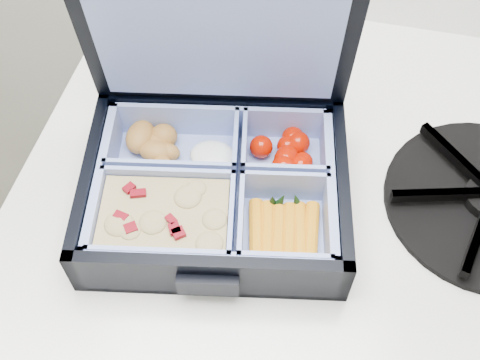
% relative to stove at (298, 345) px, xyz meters
% --- Properties ---
extents(stove, '(0.63, 0.63, 0.95)m').
position_rel_stove_xyz_m(stove, '(0.00, 0.00, 0.00)').
color(stove, white).
rests_on(stove, floor).
extents(bento_box, '(0.28, 0.23, 0.06)m').
position_rel_stove_xyz_m(bento_box, '(-0.11, -0.05, 0.51)').
color(bento_box, black).
rests_on(bento_box, stove).
extents(burner_grate_rear, '(0.18, 0.18, 0.02)m').
position_rel_stove_xyz_m(burner_grate_rear, '(-0.19, 0.21, 0.49)').
color(burner_grate_rear, black).
rests_on(burner_grate_rear, stove).
extents(fork, '(0.11, 0.16, 0.01)m').
position_rel_stove_xyz_m(fork, '(-0.09, 0.10, 0.48)').
color(fork, silver).
rests_on(fork, stove).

